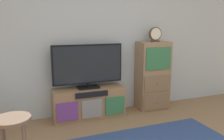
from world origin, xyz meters
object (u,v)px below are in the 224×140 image
desk_clock (155,34)px  bar_stool_near (13,136)px  television (88,65)px  media_console (89,103)px  side_cabinet (153,76)px

desk_clock → bar_stool_near: size_ratio=0.37×
television → desk_clock: (1.25, -0.03, 0.49)m
media_console → desk_clock: bearing=-0.2°
media_console → television: television is taller
media_console → desk_clock: (1.25, -0.00, 1.13)m
side_cabinet → bar_stool_near: bearing=-148.3°
side_cabinet → media_console: bearing=-179.5°
side_cabinet → desk_clock: (0.01, -0.02, 0.76)m
side_cabinet → bar_stool_near: side_cabinet is taller
television → desk_clock: 1.34m
side_cabinet → bar_stool_near: (-2.35, -1.45, -0.09)m
television → bar_stool_near: size_ratio=1.63×
media_console → side_cabinet: size_ratio=0.96×
media_console → bar_stool_near: bar_stool_near is taller
desk_clock → bar_stool_near: 2.89m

